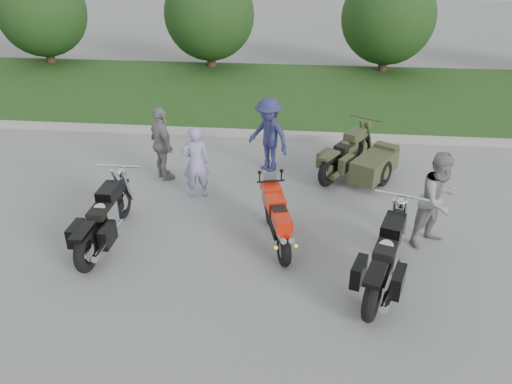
# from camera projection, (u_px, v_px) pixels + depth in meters

# --- Properties ---
(ground) EXTENTS (80.00, 80.00, 0.00)m
(ground) POSITION_uv_depth(u_px,v_px,m) (240.00, 261.00, 8.70)
(ground) COLOR gray
(ground) RESTS_ON ground
(curb) EXTENTS (60.00, 0.30, 0.15)m
(curb) POSITION_uv_depth(u_px,v_px,m) (268.00, 134.00, 13.96)
(curb) COLOR #A19E97
(curb) RESTS_ON ground
(grass_strip) EXTENTS (60.00, 8.00, 0.14)m
(grass_strip) POSITION_uv_depth(u_px,v_px,m) (278.00, 93.00, 17.62)
(grass_strip) COLOR #37581E
(grass_strip) RESTS_ON ground
(tree_far_left) EXTENTS (3.60, 3.60, 4.00)m
(tree_far_left) POSITION_uv_depth(u_px,v_px,m) (42.00, 12.00, 20.52)
(tree_far_left) COLOR #3F2B1C
(tree_far_left) RESTS_ON ground
(tree_mid_left) EXTENTS (3.60, 3.60, 4.00)m
(tree_mid_left) POSITION_uv_depth(u_px,v_px,m) (209.00, 15.00, 19.87)
(tree_mid_left) COLOR #3F2B1C
(tree_mid_left) RESTS_ON ground
(tree_mid_right) EXTENTS (3.60, 3.60, 4.00)m
(tree_mid_right) POSITION_uv_depth(u_px,v_px,m) (388.00, 17.00, 19.23)
(tree_mid_right) COLOR #3F2B1C
(tree_mid_right) RESTS_ON ground
(sportbike_red) EXTENTS (0.69, 1.90, 0.92)m
(sportbike_red) POSITION_uv_depth(u_px,v_px,m) (277.00, 219.00, 8.92)
(sportbike_red) COLOR black
(sportbike_red) RESTS_ON ground
(cruiser_left) EXTENTS (0.41, 2.49, 0.96)m
(cruiser_left) POSITION_uv_depth(u_px,v_px,m) (103.00, 221.00, 8.94)
(cruiser_left) COLOR black
(cruiser_left) RESTS_ON ground
(cruiser_right) EXTENTS (0.97, 2.50, 1.00)m
(cruiser_right) POSITION_uv_depth(u_px,v_px,m) (385.00, 260.00, 7.84)
(cruiser_right) COLOR black
(cruiser_right) RESTS_ON ground
(cruiser_sidecar) EXTENTS (1.91, 2.30, 0.95)m
(cruiser_sidecar) POSITION_uv_depth(u_px,v_px,m) (362.00, 161.00, 11.39)
(cruiser_sidecar) COLOR black
(cruiser_sidecar) RESTS_ON ground
(person_stripe) EXTENTS (0.66, 0.51, 1.58)m
(person_stripe) POSITION_uv_depth(u_px,v_px,m) (196.00, 162.00, 10.49)
(person_stripe) COLOR #9088B9
(person_stripe) RESTS_ON ground
(person_grey) EXTENTS (1.10, 1.05, 1.78)m
(person_grey) POSITION_uv_depth(u_px,v_px,m) (439.00, 200.00, 8.80)
(person_grey) COLOR gray
(person_grey) RESTS_ON ground
(person_denim) EXTENTS (1.31, 1.22, 1.77)m
(person_denim) POSITION_uv_depth(u_px,v_px,m) (268.00, 135.00, 11.64)
(person_denim) COLOR navy
(person_denim) RESTS_ON ground
(person_back) EXTENTS (0.96, 1.05, 1.72)m
(person_back) POSITION_uv_depth(u_px,v_px,m) (162.00, 144.00, 11.23)
(person_back) COLOR gray
(person_back) RESTS_ON ground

